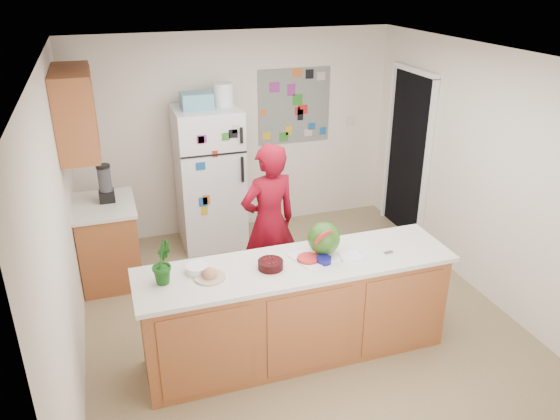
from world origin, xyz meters
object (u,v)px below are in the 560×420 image
object	(u,v)px
refrigerator	(210,178)
watermelon	(324,238)
person	(269,223)
cherry_bowl	(271,265)

from	to	relation	value
refrigerator	watermelon	xyz separation A→B (m)	(0.52, -2.30, 0.22)
person	refrigerator	bearing A→B (deg)	-88.30
refrigerator	watermelon	distance (m)	2.37
person	watermelon	bearing A→B (deg)	91.23
person	watermelon	size ratio (longest dim) A/B	5.95
watermelon	cherry_bowl	world-z (taller)	watermelon
refrigerator	cherry_bowl	distance (m)	2.40
refrigerator	person	size ratio (longest dim) A/B	1.03
refrigerator	person	xyz separation A→B (m)	(0.32, -1.38, -0.02)
watermelon	cherry_bowl	distance (m)	0.52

